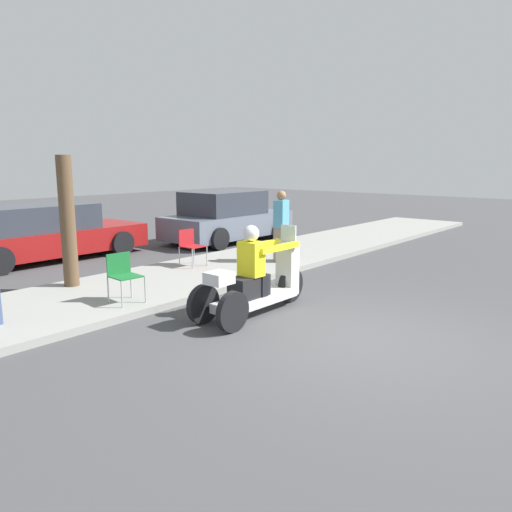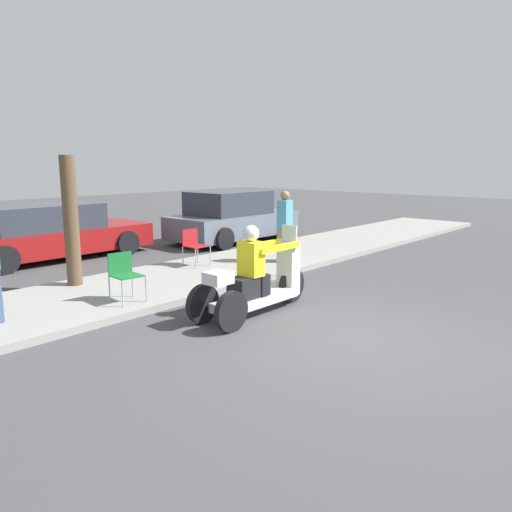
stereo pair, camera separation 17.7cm
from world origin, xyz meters
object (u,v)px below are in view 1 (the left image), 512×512
(folding_chair_set_back, at_px, (123,272))
(tree_trunk, at_px, (68,222))
(motorcycle_trike, at_px, (256,283))
(folding_chair_curbside, at_px, (190,243))
(parked_car_lot_right, at_px, (227,218))
(spectator_mid_group, at_px, (281,228))
(parked_car_lot_far, at_px, (44,234))

(folding_chair_set_back, bearing_deg, tree_trunk, 89.62)
(motorcycle_trike, bearing_deg, folding_chair_curbside, 64.60)
(folding_chair_curbside, bearing_deg, motorcycle_trike, -115.40)
(motorcycle_trike, distance_m, parked_car_lot_right, 7.63)
(motorcycle_trike, height_order, spectator_mid_group, spectator_mid_group)
(motorcycle_trike, height_order, tree_trunk, tree_trunk)
(spectator_mid_group, relative_size, folding_chair_curbside, 2.04)
(motorcycle_trike, height_order, parked_car_lot_right, parked_car_lot_right)
(folding_chair_curbside, relative_size, parked_car_lot_far, 0.17)
(parked_car_lot_far, bearing_deg, motorcycle_trike, -90.16)
(spectator_mid_group, distance_m, folding_chair_set_back, 4.49)
(spectator_mid_group, bearing_deg, parked_car_lot_right, 61.99)
(motorcycle_trike, xyz_separation_m, tree_trunk, (-1.19, 3.61, 0.82))
(parked_car_lot_right, xyz_separation_m, tree_trunk, (-6.38, -1.97, 0.61))
(spectator_mid_group, bearing_deg, folding_chair_curbside, 143.31)
(parked_car_lot_far, height_order, tree_trunk, tree_trunk)
(folding_chair_set_back, bearing_deg, parked_car_lot_far, 76.51)
(parked_car_lot_right, height_order, tree_trunk, tree_trunk)
(spectator_mid_group, distance_m, parked_car_lot_far, 5.97)
(parked_car_lot_far, distance_m, tree_trunk, 3.66)
(folding_chair_set_back, height_order, tree_trunk, tree_trunk)
(motorcycle_trike, bearing_deg, folding_chair_set_back, 122.00)
(motorcycle_trike, relative_size, tree_trunk, 1.00)
(folding_chair_set_back, xyz_separation_m, folding_chair_curbside, (2.76, 1.37, 0.00))
(parked_car_lot_far, xyz_separation_m, parked_car_lot_right, (5.17, -1.41, 0.06))
(folding_chair_set_back, distance_m, parked_car_lot_far, 5.23)
(spectator_mid_group, distance_m, parked_car_lot_right, 4.06)
(spectator_mid_group, height_order, parked_car_lot_right, spectator_mid_group)
(motorcycle_trike, xyz_separation_m, parked_car_lot_right, (5.19, 5.59, 0.21))
(folding_chair_curbside, xyz_separation_m, parked_car_lot_right, (3.63, 2.30, 0.11))
(spectator_mid_group, distance_m, folding_chair_curbside, 2.17)
(folding_chair_curbside, relative_size, tree_trunk, 0.33)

